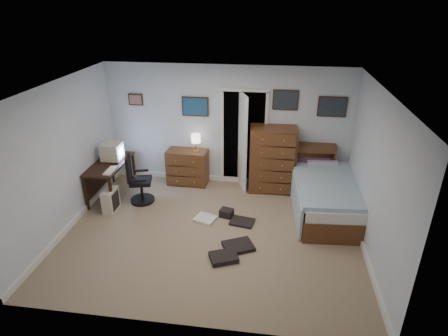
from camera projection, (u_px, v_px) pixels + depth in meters
The scene contains 15 objects.
floor at pixel (212, 233), 6.43m from camera, with size 5.00×4.00×0.02m, color gray.
computer_desk at pixel (106, 170), 7.39m from camera, with size 0.58×1.26×0.72m.
crt_monitor at pixel (112, 152), 7.37m from camera, with size 0.38×0.35×0.35m.
keyboard at pixel (110, 171), 6.97m from camera, with size 0.14×0.39×0.02m, color beige.
pc_tower at pixel (111, 200), 7.01m from camera, with size 0.20×0.41×0.43m.
office_chair at pixel (138, 184), 7.25m from camera, with size 0.56×0.56×0.97m.
media_stack at pixel (127, 156), 8.51m from camera, with size 0.15×0.15×0.75m, color maroon.
low_dresser at pixel (188, 167), 7.97m from camera, with size 0.85×0.42×0.75m, color brown.
table_lamp at pixel (196, 139), 7.67m from camera, with size 0.20×0.20×0.37m.
doorway at pixel (245, 134), 8.00m from camera, with size 0.96×1.12×2.05m.
tall_dresser at pixel (272, 159), 7.59m from camera, with size 0.92×0.54×1.36m, color brown.
headboard_bookcase at pixel (306, 166), 7.67m from camera, with size 1.12×0.35×0.99m.
bed at pixel (326, 194), 6.96m from camera, with size 1.30×2.25×0.72m.
wall_posters at pixel (255, 104), 7.39m from camera, with size 4.38×0.04×0.60m.
floor_clutter at pixel (228, 235), 6.30m from camera, with size 1.19×1.58×0.15m.
Camera 1 is at (0.95, -5.28, 3.73)m, focal length 30.00 mm.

